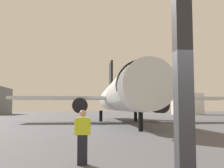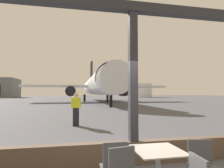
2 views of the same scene
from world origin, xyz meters
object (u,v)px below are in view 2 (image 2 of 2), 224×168
(cafe_chair_aisle_right, at_px, (202,162))
(airplane, at_px, (98,85))
(cafe_chair_aisle_left, at_px, (114,164))
(fuel_storage_tank, at_px, (141,90))
(ground_crew_worker, at_px, (76,109))

(cafe_chair_aisle_right, relative_size, airplane, 0.03)
(cafe_chair_aisle_left, bearing_deg, fuel_storage_tank, 69.59)
(cafe_chair_aisle_left, bearing_deg, airplane, 83.69)
(cafe_chair_aisle_left, distance_m, ground_crew_worker, 7.06)
(ground_crew_worker, bearing_deg, airplane, 80.75)
(cafe_chair_aisle_left, bearing_deg, cafe_chair_aisle_right, -5.80)
(cafe_chair_aisle_left, xyz_separation_m, fuel_storage_tank, (28.06, 75.40, 2.46))
(cafe_chair_aisle_right, distance_m, airplane, 33.39)
(cafe_chair_aisle_right, bearing_deg, cafe_chair_aisle_left, 174.20)
(cafe_chair_aisle_right, relative_size, ground_crew_worker, 0.51)
(ground_crew_worker, relative_size, fuel_storage_tank, 0.19)
(cafe_chair_aisle_right, xyz_separation_m, airplane, (2.15, 33.20, 2.87))
(airplane, relative_size, fuel_storage_tank, 3.76)
(airplane, bearing_deg, cafe_chair_aisle_left, -96.31)
(ground_crew_worker, bearing_deg, cafe_chair_aisle_right, -73.76)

